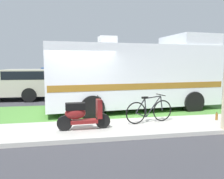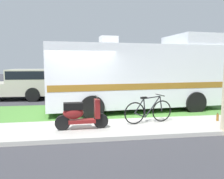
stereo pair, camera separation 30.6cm
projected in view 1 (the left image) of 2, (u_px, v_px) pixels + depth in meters
ground_plane at (83, 122)px, 8.21m from camera, size 80.00×80.00×0.00m
sidewalk at (86, 130)px, 7.04m from camera, size 24.00×2.00×0.12m
grass_strip at (80, 112)px, 9.67m from camera, size 24.00×3.40×0.08m
motorhome_rv at (135, 75)px, 10.16m from camera, size 7.51×3.17×3.30m
scooter at (82, 114)px, 6.83m from camera, size 1.57×0.50×0.97m
bicycle at (149, 111)px, 7.66m from camera, size 1.69×0.53×0.91m
pickup_truck_near at (12, 83)px, 13.17m from camera, size 5.59×2.35×1.72m
pickup_truck_far at (72, 78)px, 17.43m from camera, size 5.37×2.32×1.75m
bottle_spare at (217, 117)px, 8.04m from camera, size 0.08×0.08×0.28m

